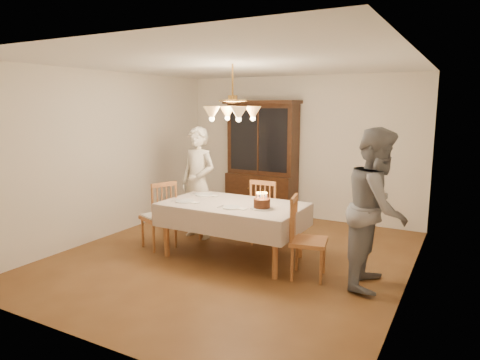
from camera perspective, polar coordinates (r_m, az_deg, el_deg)
The scene contains 14 objects.
ground at distance 6.03m, azimuth -0.93°, elevation -10.17°, with size 5.00×5.00×0.00m, color brown.
room_shell at distance 5.68m, azimuth -0.97°, elevation 4.98°, with size 5.00×5.00×5.00m.
dining_table at distance 5.83m, azimuth -0.95°, elevation -3.85°, with size 1.90×1.10×0.76m.
china_hutch at distance 8.03m, azimuth 2.97°, elevation 2.54°, with size 1.38×0.54×2.16m.
chair_far_side at distance 6.44m, azimuth 3.66°, elevation -4.74°, with size 0.45×0.43×1.00m.
chair_left_end at distance 6.39m, azimuth -10.76°, elevation -4.92°, with size 0.55×0.57×1.00m.
chair_right_end at distance 5.28m, azimuth 9.02°, elevation -8.19°, with size 0.50×0.52×1.00m.
elderly_woman at distance 6.72m, azimuth -5.61°, elevation -0.40°, with size 0.64×0.42×1.75m, color beige.
adult_in_grey at distance 5.11m, azimuth 17.80°, elevation -3.60°, with size 0.89×0.70×1.84m, color slate.
birthday_cake at distance 5.52m, azimuth 2.93°, elevation -3.20°, with size 0.30×0.30×0.21m.
place_setting_near_left at distance 5.95m, azimuth -7.27°, elevation -2.83°, with size 0.41×0.26×0.02m.
place_setting_near_right at distance 5.55m, azimuth -1.05°, elevation -3.69°, with size 0.38×0.23×0.02m.
place_setting_far_left at distance 6.36m, azimuth -4.75°, elevation -1.96°, with size 0.42×0.27×0.02m.
chandelier at distance 5.66m, azimuth -0.98°, elevation 8.97°, with size 0.62×0.62×0.73m.
Camera 1 is at (2.80, -4.92, 2.07)m, focal length 32.00 mm.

